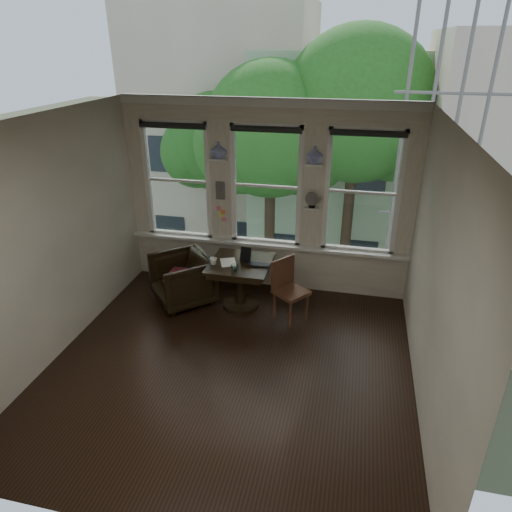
% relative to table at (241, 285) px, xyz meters
% --- Properties ---
extents(ground, '(4.50, 4.50, 0.00)m').
position_rel_table_xyz_m(ground, '(0.22, -1.43, -0.38)').
color(ground, black).
rests_on(ground, ground).
extents(ceiling, '(4.50, 4.50, 0.00)m').
position_rel_table_xyz_m(ceiling, '(0.22, -1.43, 2.62)').
color(ceiling, silver).
rests_on(ceiling, ground).
extents(wall_back, '(4.50, 0.00, 4.50)m').
position_rel_table_xyz_m(wall_back, '(0.22, 0.82, 1.12)').
color(wall_back, silver).
rests_on(wall_back, ground).
extents(wall_front, '(4.50, 0.00, 4.50)m').
position_rel_table_xyz_m(wall_front, '(0.22, -3.68, 1.12)').
color(wall_front, silver).
rests_on(wall_front, ground).
extents(wall_left, '(0.00, 4.50, 4.50)m').
position_rel_table_xyz_m(wall_left, '(-2.03, -1.43, 1.12)').
color(wall_left, silver).
rests_on(wall_left, ground).
extents(wall_right, '(0.00, 4.50, 4.50)m').
position_rel_table_xyz_m(wall_right, '(2.47, -1.43, 1.12)').
color(wall_right, silver).
rests_on(wall_right, ground).
extents(window_left, '(1.10, 0.12, 1.90)m').
position_rel_table_xyz_m(window_left, '(-1.23, 0.82, 1.32)').
color(window_left, white).
rests_on(window_left, ground).
extents(window_center, '(1.10, 0.12, 1.90)m').
position_rel_table_xyz_m(window_center, '(0.22, 0.82, 1.32)').
color(window_center, white).
rests_on(window_center, ground).
extents(window_right, '(1.10, 0.12, 1.90)m').
position_rel_table_xyz_m(window_right, '(1.67, 0.82, 1.32)').
color(window_right, white).
rests_on(window_right, ground).
extents(shelf_left, '(0.26, 0.16, 0.03)m').
position_rel_table_xyz_m(shelf_left, '(-0.50, 0.72, 1.73)').
color(shelf_left, white).
rests_on(shelf_left, ground).
extents(shelf_right, '(0.26, 0.16, 0.03)m').
position_rel_table_xyz_m(shelf_right, '(0.95, 0.72, 1.73)').
color(shelf_right, white).
rests_on(shelf_right, ground).
extents(intercom, '(0.14, 0.06, 0.28)m').
position_rel_table_xyz_m(intercom, '(-0.50, 0.75, 1.23)').
color(intercom, '#59544F').
rests_on(intercom, ground).
extents(sticky_notes, '(0.16, 0.01, 0.24)m').
position_rel_table_xyz_m(sticky_notes, '(-0.50, 0.76, 0.88)').
color(sticky_notes, pink).
rests_on(sticky_notes, ground).
extents(desk_fan, '(0.20, 0.20, 0.24)m').
position_rel_table_xyz_m(desk_fan, '(0.95, 0.70, 1.16)').
color(desk_fan, '#59544F').
rests_on(desk_fan, ground).
extents(vase_left, '(0.24, 0.24, 0.25)m').
position_rel_table_xyz_m(vase_left, '(-0.50, 0.72, 1.86)').
color(vase_left, white).
rests_on(vase_left, shelf_left).
extents(vase_right, '(0.24, 0.24, 0.25)m').
position_rel_table_xyz_m(vase_right, '(0.95, 0.72, 1.86)').
color(vase_right, white).
rests_on(vase_right, shelf_right).
extents(table, '(0.90, 0.90, 0.75)m').
position_rel_table_xyz_m(table, '(0.00, 0.00, 0.00)').
color(table, black).
rests_on(table, ground).
extents(armchair_left, '(1.19, 1.19, 0.78)m').
position_rel_table_xyz_m(armchair_left, '(-0.91, -0.06, 0.01)').
color(armchair_left, black).
rests_on(armchair_left, ground).
extents(cushion_red, '(0.45, 0.45, 0.06)m').
position_rel_table_xyz_m(cushion_red, '(-0.91, -0.06, 0.08)').
color(cushion_red, maroon).
rests_on(cushion_red, armchair_left).
extents(side_chair_right, '(0.59, 0.59, 0.92)m').
position_rel_table_xyz_m(side_chair_right, '(0.80, -0.19, 0.09)').
color(side_chair_right, '#4F311C').
rests_on(side_chair_right, ground).
extents(laptop, '(0.33, 0.22, 0.03)m').
position_rel_table_xyz_m(laptop, '(0.29, -0.09, 0.39)').
color(laptop, black).
rests_on(laptop, table).
extents(mug, '(0.14, 0.14, 0.10)m').
position_rel_table_xyz_m(mug, '(-0.37, -0.14, 0.43)').
color(mug, white).
rests_on(mug, table).
extents(drinking_glass, '(0.14, 0.14, 0.09)m').
position_rel_table_xyz_m(drinking_glass, '(-0.01, -0.27, 0.42)').
color(drinking_glass, white).
rests_on(drinking_glass, table).
extents(tablet, '(0.17, 0.09, 0.22)m').
position_rel_table_xyz_m(tablet, '(0.07, 0.06, 0.48)').
color(tablet, black).
rests_on(tablet, table).
extents(papers, '(0.32, 0.36, 0.00)m').
position_rel_table_xyz_m(papers, '(-0.17, -0.04, 0.38)').
color(papers, silver).
rests_on(papers, table).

